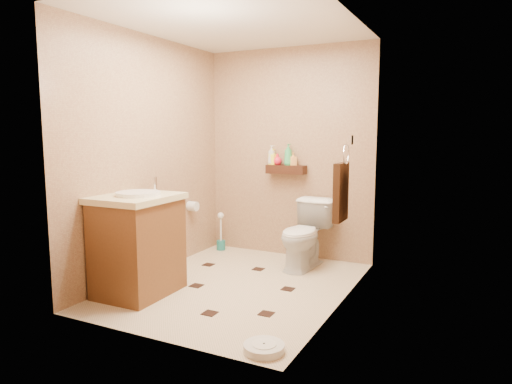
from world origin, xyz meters
The scene contains 19 objects.
ground centered at (0.00, 0.00, 0.00)m, with size 2.50×2.50×0.00m, color beige.
wall_back centered at (0.00, 1.25, 1.20)m, with size 2.00×0.04×2.40m, color #A07E5B.
wall_front centered at (0.00, -1.25, 1.20)m, with size 2.00×0.04×2.40m, color #A07E5B.
wall_left centered at (-1.00, 0.00, 1.20)m, with size 0.04×2.50×2.40m, color #A07E5B.
wall_right centered at (1.00, 0.00, 1.20)m, with size 0.04×2.50×2.40m, color #A07E5B.
ceiling centered at (0.00, 0.00, 2.40)m, with size 2.00×2.50×0.02m, color silver.
wall_shelf centered at (0.00, 1.17, 1.02)m, with size 0.46×0.14×0.10m, color #341A0E.
floor_accents centered at (0.02, -0.04, 0.00)m, with size 1.26×1.35×0.01m.
toilet centered at (0.36, 0.83, 0.36)m, with size 0.41×0.71×0.73m, color white.
vanity centered at (-0.70, -0.57, 0.46)m, with size 0.61×0.74×1.04m.
bathroom_scale centered at (0.79, -1.07, 0.03)m, with size 0.35×0.35×0.06m.
toilet_brush centered at (-0.82, 1.07, 0.16)m, with size 0.11×0.11×0.47m.
towel_ring centered at (0.91, 0.25, 0.95)m, with size 0.12×0.30×0.76m.
toilet_paper centered at (-0.94, 0.65, 0.60)m, with size 0.12×0.11×0.12m.
bottle_a centered at (-0.18, 1.17, 1.18)m, with size 0.09×0.09×0.22m, color silver.
bottle_b centered at (-0.16, 1.17, 1.16)m, with size 0.08×0.08×0.18m, color #FFFC35.
bottle_c centered at (-0.11, 1.17, 1.14)m, with size 0.10×0.10×0.13m, color #F31C37.
bottle_d centered at (0.02, 1.17, 1.19)m, with size 0.09×0.09×0.24m, color #38A960.
bottle_e centered at (0.09, 1.17, 1.14)m, with size 0.07×0.07×0.15m, color #FFAD54.
Camera 1 is at (2.01, -3.66, 1.45)m, focal length 32.00 mm.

